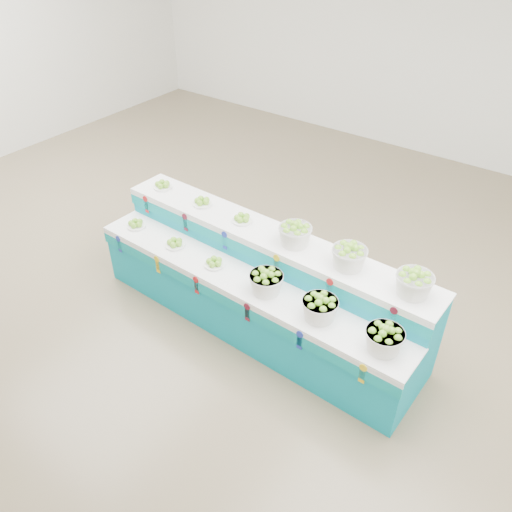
% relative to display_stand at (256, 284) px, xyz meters
% --- Properties ---
extents(ground, '(10.00, 10.00, 0.00)m').
position_rel_display_stand_xyz_m(ground, '(-0.98, 0.19, -0.51)').
color(ground, '#74664A').
rests_on(ground, ground).
extents(back_wall, '(10.00, 0.00, 10.00)m').
position_rel_display_stand_xyz_m(back_wall, '(-0.98, 5.19, 1.49)').
color(back_wall, silver).
rests_on(back_wall, ground).
extents(display_stand, '(3.68, 1.06, 1.02)m').
position_rel_display_stand_xyz_m(display_stand, '(0.00, 0.00, 0.00)').
color(display_stand, '#0990AA').
rests_on(display_stand, ground).
extents(plate_lower_left, '(0.22, 0.22, 0.09)m').
position_rel_display_stand_xyz_m(plate_lower_left, '(-1.54, -0.18, 0.26)').
color(plate_lower_left, white).
rests_on(plate_lower_left, display_stand).
extents(plate_lower_mid, '(0.22, 0.22, 0.09)m').
position_rel_display_stand_xyz_m(plate_lower_mid, '(-0.92, -0.20, 0.26)').
color(plate_lower_mid, white).
rests_on(plate_lower_mid, display_stand).
extents(plate_lower_right, '(0.22, 0.22, 0.09)m').
position_rel_display_stand_xyz_m(plate_lower_right, '(-0.36, -0.21, 0.26)').
color(plate_lower_right, white).
rests_on(plate_lower_right, display_stand).
extents(basket_lower_left, '(0.33, 0.33, 0.23)m').
position_rel_display_stand_xyz_m(basket_lower_left, '(0.29, -0.24, 0.33)').
color(basket_lower_left, silver).
rests_on(basket_lower_left, display_stand).
extents(basket_lower_mid, '(0.33, 0.33, 0.23)m').
position_rel_display_stand_xyz_m(basket_lower_mid, '(0.88, -0.25, 0.33)').
color(basket_lower_mid, silver).
rests_on(basket_lower_mid, display_stand).
extents(basket_lower_right, '(0.33, 0.33, 0.23)m').
position_rel_display_stand_xyz_m(basket_lower_right, '(1.50, -0.27, 0.33)').
color(basket_lower_right, silver).
rests_on(basket_lower_right, display_stand).
extents(plate_upper_left, '(0.22, 0.22, 0.09)m').
position_rel_display_stand_xyz_m(plate_upper_left, '(-1.52, 0.27, 0.56)').
color(plate_upper_left, white).
rests_on(plate_upper_left, display_stand).
extents(plate_upper_mid, '(0.22, 0.22, 0.09)m').
position_rel_display_stand_xyz_m(plate_upper_mid, '(-0.91, 0.25, 0.56)').
color(plate_upper_mid, white).
rests_on(plate_upper_mid, display_stand).
extents(plate_upper_right, '(0.22, 0.22, 0.09)m').
position_rel_display_stand_xyz_m(plate_upper_right, '(-0.35, 0.24, 0.56)').
color(plate_upper_right, white).
rests_on(plate_upper_right, display_stand).
extents(basket_upper_left, '(0.33, 0.33, 0.23)m').
position_rel_display_stand_xyz_m(basket_upper_left, '(0.30, 0.22, 0.63)').
color(basket_upper_left, silver).
rests_on(basket_upper_left, display_stand).
extents(basket_upper_mid, '(0.33, 0.33, 0.23)m').
position_rel_display_stand_xyz_m(basket_upper_mid, '(0.90, 0.20, 0.63)').
color(basket_upper_mid, silver).
rests_on(basket_upper_mid, display_stand).
extents(basket_upper_right, '(0.33, 0.33, 0.23)m').
position_rel_display_stand_xyz_m(basket_upper_right, '(1.52, 0.18, 0.63)').
color(basket_upper_right, silver).
rests_on(basket_upper_right, display_stand).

